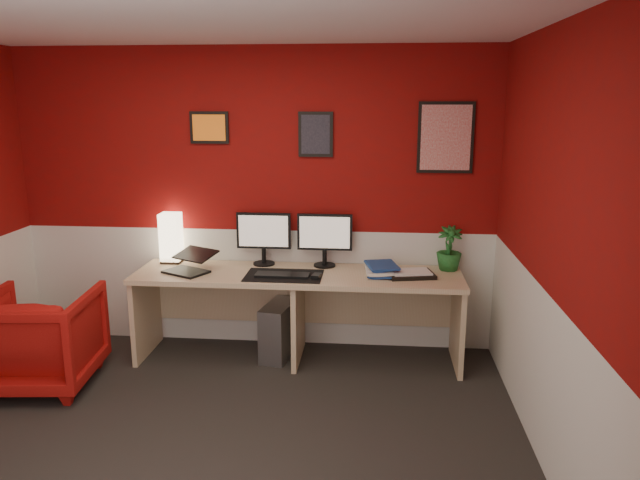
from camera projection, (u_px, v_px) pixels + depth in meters
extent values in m
cube|color=black|center=(203.00, 452.00, 3.67)|extent=(4.00, 3.50, 0.01)
cube|color=white|center=(181.00, 14.00, 3.10)|extent=(4.00, 3.50, 0.01)
cube|color=maroon|center=(255.00, 201.00, 5.09)|extent=(4.00, 0.01, 2.50)
cube|color=maroon|center=(8.00, 406.00, 1.69)|extent=(4.00, 0.01, 2.50)
cube|color=maroon|center=(563.00, 260.00, 3.21)|extent=(0.01, 3.50, 2.50)
cube|color=silver|center=(257.00, 286.00, 5.25)|extent=(4.00, 0.01, 1.00)
cube|color=silver|center=(550.00, 390.00, 3.38)|extent=(0.01, 3.50, 1.00)
cube|color=tan|center=(298.00, 316.00, 4.92)|extent=(2.60, 0.65, 0.73)
cube|color=#FFE5B2|center=(171.00, 239.00, 5.11)|extent=(0.16, 0.16, 0.40)
cube|color=black|center=(185.00, 259.00, 4.81)|extent=(0.40, 0.36, 0.22)
cube|color=black|center=(263.00, 230.00, 5.02)|extent=(0.45, 0.06, 0.58)
cube|color=black|center=(325.00, 232.00, 4.96)|extent=(0.45, 0.06, 0.58)
cube|color=black|center=(284.00, 276.00, 4.75)|extent=(0.60, 0.38, 0.01)
cube|color=black|center=(282.00, 275.00, 4.73)|extent=(0.42, 0.15, 0.02)
cube|color=black|center=(317.00, 276.00, 4.68)|extent=(0.08, 0.11, 0.03)
imported|color=navy|center=(369.00, 272.00, 4.80)|extent=(0.26, 0.33, 0.03)
imported|color=silver|center=(366.00, 270.00, 4.77)|extent=(0.23, 0.30, 0.02)
imported|color=navy|center=(368.00, 267.00, 4.78)|extent=(0.29, 0.35, 0.03)
cube|color=black|center=(411.00, 274.00, 4.74)|extent=(0.39, 0.32, 0.03)
imported|color=#19591E|center=(449.00, 248.00, 4.88)|extent=(0.21, 0.21, 0.36)
cube|color=#99999E|center=(279.00, 330.00, 5.00)|extent=(0.29, 0.48, 0.45)
imported|color=#A51512|center=(40.00, 339.00, 4.47)|extent=(0.84, 0.86, 0.72)
cube|color=orange|center=(209.00, 128.00, 4.97)|extent=(0.32, 0.02, 0.26)
cube|color=black|center=(316.00, 134.00, 4.90)|extent=(0.28, 0.02, 0.36)
cube|color=red|center=(446.00, 138.00, 4.81)|extent=(0.44, 0.02, 0.56)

